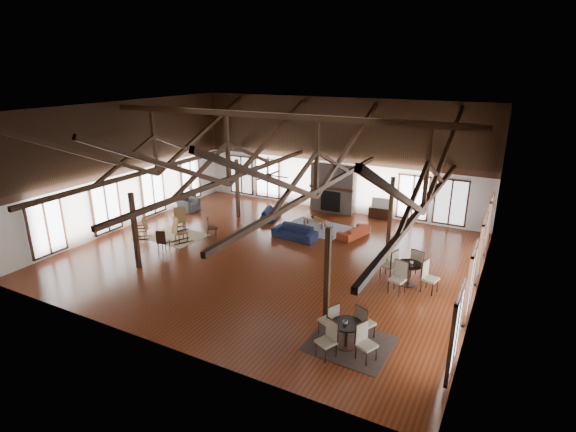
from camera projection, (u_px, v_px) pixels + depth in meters
The scene contains 31 objects.
floor at pixel (271, 255), 18.85m from camera, with size 16.00×16.00×0.00m, color #5D2813.
ceiling at pixel (269, 109), 16.92m from camera, with size 16.00×14.00×0.02m, color black.
wall_back at pixel (336, 156), 23.74m from camera, with size 16.00×0.02×6.00m, color silver.
wall_front at pixel (140, 245), 12.03m from camera, with size 16.00×0.02×6.00m, color silver.
wall_left at pixel (125, 166), 21.42m from camera, with size 0.02×14.00×6.00m, color silver.
wall_right at pixel (487, 216), 14.35m from camera, with size 0.02×14.00×6.00m, color silver.
roof_truss at pixel (270, 160), 17.55m from camera, with size 15.60×14.07×3.14m.
post_grid at pixel (271, 221), 18.36m from camera, with size 8.16×7.16×3.05m.
fireplace at pixel (333, 188), 24.02m from camera, with size 2.50×0.69×2.60m.
ceiling_fan at pixel (268, 174), 16.59m from camera, with size 1.60×1.60×0.75m.
sofa_navy_front at pixel (295, 232), 20.53m from camera, with size 2.07×0.81×0.60m, color #141C39.
sofa_navy_left at pixel (271, 214), 23.22m from camera, with size 0.68×1.75×0.51m, color #131935.
sofa_orange at pixel (354, 231), 20.79m from camera, with size 0.69×1.75×0.51m, color maroon.
coffee_table at pixel (315, 220), 21.97m from camera, with size 1.26×0.94×0.43m.
vase at pixel (313, 216), 22.02m from camera, with size 0.17×0.17×0.18m, color #B2B2B2.
armchair at pixel (189, 205), 24.39m from camera, with size 0.89×1.02×0.66m, color #2B2C2E.
side_table_lamp at pixel (191, 197), 25.46m from camera, with size 0.46×0.46×1.18m.
rocking_chair_a at pixel (180, 220), 21.35m from camera, with size 1.06×0.98×1.22m.
rocking_chair_b at pixel (178, 231), 19.99m from camera, with size 0.83×1.03×1.18m.
rocking_chair_c at pixel (143, 228), 20.53m from camera, with size 0.88×0.75×1.00m.
side_chair_a at pixel (209, 225), 20.48m from camera, with size 0.65×0.65×1.08m.
side_chair_b at pixel (162, 239), 18.91m from camera, with size 0.52×0.52×1.01m.
cafe_table_near at pixel (347, 330), 12.57m from camera, with size 2.03×2.03×1.06m.
cafe_table_far at pixel (409, 270), 16.13m from camera, with size 2.23×2.23×1.14m.
cup_near at pixel (345, 322), 12.43m from camera, with size 0.14×0.14×0.11m, color #B2B2B2.
cup_far at pixel (412, 263), 16.05m from camera, with size 0.12×0.12×0.10m, color #B2B2B2.
tv_console at pixel (380, 213), 23.25m from camera, with size 1.12×0.42×0.56m, color black.
television at pixel (382, 203), 23.05m from camera, with size 0.97×0.13×0.56m, color #B2B2B2.
rug_tan at pixel (176, 236), 20.88m from camera, with size 2.53×1.99×0.01m, color tan.
rug_navy at pixel (316, 228), 21.97m from camera, with size 2.97×2.22×0.01m, color #181F44.
rug_dark at pixel (350, 344), 12.85m from camera, with size 2.27×2.06×0.01m, color black.
Camera 1 is at (8.71, -14.99, 7.61)m, focal length 28.00 mm.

